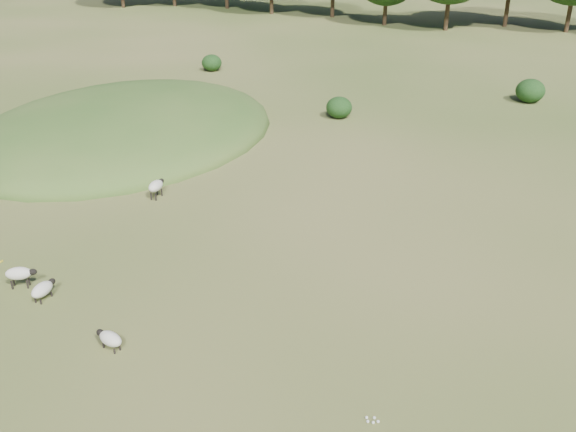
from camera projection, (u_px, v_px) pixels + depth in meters
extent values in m
plane|color=#34531A|center=(366.00, 120.00, 39.11)|extent=(160.00, 160.00, 0.00)
ellipsoid|color=#33561E|center=(124.00, 133.00, 36.99)|extent=(16.00, 20.00, 4.00)
cylinder|color=black|center=(333.00, 1.00, 73.90)|extent=(0.44, 0.44, 3.61)
cylinder|color=black|center=(385.00, 11.00, 69.09)|extent=(0.44, 0.44, 3.02)
cylinder|color=black|center=(447.00, 11.00, 66.04)|extent=(0.44, 0.44, 3.90)
cylinder|color=black|center=(507.00, 6.00, 68.03)|extent=(0.44, 0.44, 4.22)
cylinder|color=black|center=(569.00, 12.00, 65.01)|extent=(0.44, 0.44, 3.94)
ellipsoid|color=black|center=(339.00, 107.00, 39.29)|extent=(1.60, 1.60, 1.31)
ellipsoid|color=black|center=(530.00, 91.00, 42.33)|extent=(1.89, 1.89, 1.55)
ellipsoid|color=black|center=(212.00, 63.00, 50.39)|extent=(1.56, 1.56, 1.28)
ellipsoid|color=beige|center=(42.00, 290.00, 21.22)|extent=(0.50, 0.90, 0.45)
ellipsoid|color=black|center=(52.00, 282.00, 21.60)|extent=(0.23, 0.29, 0.23)
cylinder|color=black|center=(46.00, 293.00, 21.60)|extent=(0.06, 0.06, 0.16)
cylinder|color=black|center=(51.00, 294.00, 21.53)|extent=(0.06, 0.06, 0.16)
cylinder|color=black|center=(36.00, 301.00, 21.17)|extent=(0.06, 0.06, 0.16)
cylinder|color=black|center=(41.00, 302.00, 21.10)|extent=(0.06, 0.06, 0.16)
ellipsoid|color=beige|center=(19.00, 273.00, 21.84)|extent=(0.99, 0.85, 0.45)
ellipsoid|color=black|center=(33.00, 272.00, 21.88)|extent=(0.35, 0.33, 0.23)
cylinder|color=black|center=(29.00, 281.00, 22.14)|extent=(0.06, 0.06, 0.32)
cylinder|color=black|center=(27.00, 284.00, 21.94)|extent=(0.06, 0.06, 0.32)
cylinder|color=black|center=(14.00, 282.00, 22.08)|extent=(0.06, 0.06, 0.32)
cylinder|color=black|center=(12.00, 285.00, 21.89)|extent=(0.06, 0.06, 0.32)
ellipsoid|color=beige|center=(156.00, 186.00, 28.53)|extent=(0.58, 0.97, 0.48)
ellipsoid|color=black|center=(161.00, 181.00, 28.94)|extent=(0.25, 0.32, 0.24)
cylinder|color=black|center=(157.00, 192.00, 28.97)|extent=(0.07, 0.07, 0.34)
cylinder|color=black|center=(162.00, 192.00, 28.90)|extent=(0.07, 0.07, 0.34)
cylinder|color=black|center=(151.00, 196.00, 28.51)|extent=(0.07, 0.07, 0.34)
cylinder|color=black|center=(156.00, 197.00, 28.44)|extent=(0.07, 0.07, 0.34)
ellipsoid|color=beige|center=(111.00, 339.00, 18.85)|extent=(0.90, 0.59, 0.42)
ellipsoid|color=black|center=(100.00, 333.00, 19.07)|extent=(0.30, 0.25, 0.21)
cylinder|color=black|center=(104.00, 346.00, 19.03)|extent=(0.06, 0.06, 0.16)
cylinder|color=black|center=(109.00, 342.00, 19.18)|extent=(0.06, 0.06, 0.16)
cylinder|color=black|center=(114.00, 352.00, 18.77)|extent=(0.06, 0.06, 0.16)
cylinder|color=black|center=(120.00, 348.00, 18.93)|extent=(0.06, 0.06, 0.16)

